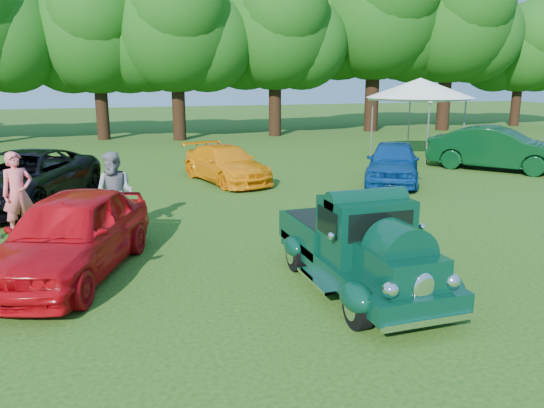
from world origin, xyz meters
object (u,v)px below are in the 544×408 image
object	(u,v)px
back_car_black	(23,179)
back_car_green	(497,149)
spectator_pink	(18,194)
spectator_grey	(115,193)
back_car_blue	(393,162)
red_convertible	(71,234)
back_car_orange	(226,164)
hero_pickup	(359,249)
canopy_tent	(420,89)

from	to	relation	value
back_car_black	back_car_green	size ratio (longest dim) A/B	1.09
spectator_pink	spectator_grey	world-z (taller)	spectator_pink
back_car_black	back_car_blue	xyz separation A→B (m)	(11.95, -0.32, -0.05)
red_convertible	back_car_orange	xyz separation A→B (m)	(4.89, 8.04, -0.16)
back_car_blue	red_convertible	bearing A→B (deg)	-117.51
red_convertible	spectator_grey	bearing A→B (deg)	92.97
red_convertible	spectator_pink	xyz separation A→B (m)	(-1.27, 3.22, 0.19)
back_car_blue	spectator_grey	distance (m)	10.12
hero_pickup	back_car_black	distance (m)	10.68
back_car_black	spectator_grey	world-z (taller)	spectator_grey
back_car_orange	spectator_grey	world-z (taller)	spectator_grey
red_convertible	back_car_black	bearing A→B (deg)	125.83
hero_pickup	red_convertible	distance (m)	5.33
red_convertible	back_car_orange	size ratio (longest dim) A/B	1.06
red_convertible	canopy_tent	bearing A→B (deg)	59.20
back_car_orange	canopy_tent	xyz separation A→B (m)	(9.76, 2.96, 2.50)
red_convertible	canopy_tent	distance (m)	18.47
back_car_black	back_car_green	world-z (taller)	back_car_green
spectator_pink	canopy_tent	world-z (taller)	canopy_tent
red_convertible	back_car_green	distance (m)	17.25
hero_pickup	red_convertible	xyz separation A→B (m)	(-4.83, 2.27, 0.07)
hero_pickup	back_car_green	size ratio (longest dim) A/B	0.82
hero_pickup	spectator_grey	xyz separation A→B (m)	(-3.92, 4.85, 0.26)
back_car_blue	back_car_black	bearing A→B (deg)	-149.00
spectator_pink	canopy_tent	size ratio (longest dim) A/B	0.31
hero_pickup	spectator_pink	world-z (taller)	spectator_pink
back_car_blue	back_car_green	distance (m)	5.44
red_convertible	back_car_orange	distance (m)	9.41
back_car_black	spectator_grey	xyz separation A→B (m)	(2.43, -3.74, 0.19)
back_car_black	spectator_pink	distance (m)	3.13
back_car_black	spectator_pink	world-z (taller)	spectator_pink
red_convertible	back_car_orange	bearing A→B (deg)	81.01
hero_pickup	red_convertible	world-z (taller)	hero_pickup
red_convertible	back_car_green	xyz separation A→B (m)	(15.77, 7.01, 0.07)
back_car_blue	spectator_grey	world-z (taller)	spectator_grey
back_car_blue	canopy_tent	xyz separation A→B (m)	(4.23, 4.99, 2.40)
back_car_orange	spectator_grey	size ratio (longest dim) A/B	2.24
back_car_orange	spectator_pink	distance (m)	7.83
back_car_orange	back_car_blue	world-z (taller)	back_car_blue
spectator_pink	back_car_black	bearing A→B (deg)	68.82
hero_pickup	spectator_grey	distance (m)	6.24
hero_pickup	spectator_pink	distance (m)	8.20
back_car_black	back_car_orange	xyz separation A→B (m)	(6.41, 1.72, -0.15)
canopy_tent	spectator_pink	bearing A→B (deg)	-153.94
back_car_orange	spectator_pink	bearing A→B (deg)	-156.00
back_car_orange	canopy_tent	size ratio (longest dim) A/B	0.69
red_convertible	canopy_tent	world-z (taller)	canopy_tent
spectator_grey	back_car_orange	bearing A→B (deg)	85.40
hero_pickup	back_car_green	world-z (taller)	back_car_green
back_car_black	back_car_orange	world-z (taller)	back_car_black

